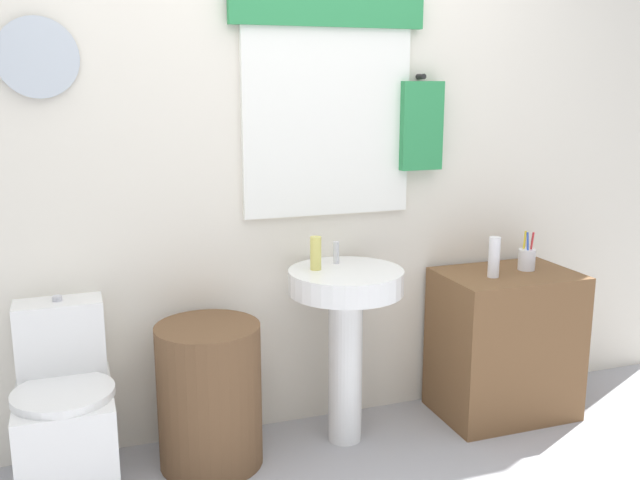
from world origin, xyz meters
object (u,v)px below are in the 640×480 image
object	(u,v)px
lotion_bottle	(494,257)
toilet	(66,417)
pedestal_sink	(346,315)
soap_bottle	(316,253)
wooden_cabinet	(504,343)
laundry_hamper	(210,395)
toothbrush_cup	(527,259)

from	to	relation	value
lotion_bottle	toilet	bearing A→B (deg)	177.83
pedestal_sink	lotion_bottle	bearing A→B (deg)	-3.23
soap_bottle	wooden_cabinet	bearing A→B (deg)	-3.05
lotion_bottle	wooden_cabinet	bearing A→B (deg)	19.87
laundry_hamper	pedestal_sink	size ratio (longest dim) A/B	0.77
pedestal_sink	toothbrush_cup	size ratio (longest dim) A/B	4.25
wooden_cabinet	soap_bottle	xyz separation A→B (m)	(-0.94, 0.05, 0.51)
toilet	pedestal_sink	size ratio (longest dim) A/B	0.94
wooden_cabinet	laundry_hamper	bearing A→B (deg)	180.00
laundry_hamper	wooden_cabinet	bearing A→B (deg)	0.00
pedestal_sink	soap_bottle	bearing A→B (deg)	157.38
pedestal_sink	lotion_bottle	distance (m)	0.74
laundry_hamper	toothbrush_cup	distance (m)	1.60
laundry_hamper	lotion_bottle	xyz separation A→B (m)	(1.31, -0.04, 0.49)
laundry_hamper	toothbrush_cup	size ratio (longest dim) A/B	3.28
toilet	pedestal_sink	xyz separation A→B (m)	(1.17, -0.03, 0.30)
wooden_cabinet	toothbrush_cup	world-z (taller)	toothbrush_cup
pedestal_sink	toothbrush_cup	world-z (taller)	toothbrush_cup
soap_bottle	lotion_bottle	size ratio (longest dim) A/B	0.77
soap_bottle	toothbrush_cup	xyz separation A→B (m)	(1.05, -0.03, -0.10)
toilet	lotion_bottle	xyz separation A→B (m)	(1.88, -0.07, 0.51)
wooden_cabinet	soap_bottle	world-z (taller)	soap_bottle
toilet	soap_bottle	world-z (taller)	soap_bottle
soap_bottle	toothbrush_cup	distance (m)	1.06
pedestal_sink	soap_bottle	size ratio (longest dim) A/B	5.46
laundry_hamper	pedestal_sink	xyz separation A→B (m)	(0.60, 0.00, 0.28)
laundry_hamper	pedestal_sink	bearing A→B (deg)	0.00
lotion_bottle	toothbrush_cup	xyz separation A→B (m)	(0.22, 0.06, -0.04)
toilet	wooden_cabinet	world-z (taller)	toilet
laundry_hamper	wooden_cabinet	world-z (taller)	wooden_cabinet
wooden_cabinet	soap_bottle	size ratio (longest dim) A/B	4.86
toothbrush_cup	lotion_bottle	bearing A→B (deg)	-164.86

